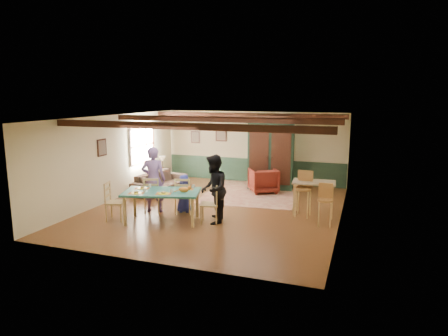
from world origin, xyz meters
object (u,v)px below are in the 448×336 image
(dining_chair_end_left, at_px, (116,201))
(table_lamp, at_px, (162,162))
(person_woman, at_px, (214,189))
(armchair, at_px, (263,180))
(sofa, at_px, (160,182))
(counter_table, at_px, (313,198))
(cat, at_px, (184,189))
(person_man, at_px, (153,179))
(dining_chair_far_right, at_px, (184,195))
(end_table, at_px, (163,176))
(dining_table, at_px, (162,206))
(bar_stool_left, at_px, (303,194))
(bar_stool_right, at_px, (325,205))
(armoire, at_px, (271,155))
(person_child, at_px, (184,193))
(dining_chair_end_right, at_px, (209,203))
(dining_chair_far_left, at_px, (153,195))

(dining_chair_end_left, distance_m, table_lamp, 4.73)
(person_woman, xyz_separation_m, armchair, (0.42, 3.66, -0.49))
(sofa, bearing_deg, counter_table, -94.04)
(cat, bearing_deg, person_man, 136.55)
(dining_chair_far_right, xyz_separation_m, end_table, (-2.49, 3.39, -0.25))
(dining_table, bearing_deg, person_woman, 15.36)
(bar_stool_left, relative_size, bar_stool_right, 1.15)
(counter_table, relative_size, bar_stool_right, 1.06)
(armoire, bearing_deg, person_child, -120.00)
(armchair, relative_size, bar_stool_right, 0.84)
(dining_table, distance_m, bar_stool_right, 4.24)
(sofa, bearing_deg, dining_chair_end_right, -125.58)
(person_man, bearing_deg, person_child, 180.00)
(person_woman, distance_m, table_lamp, 5.31)
(person_woman, distance_m, bar_stool_right, 2.89)
(dining_table, xyz_separation_m, cat, (0.61, 0.05, 0.51))
(dining_chair_end_left, xyz_separation_m, person_man, (0.56, 1.06, 0.42))
(person_man, relative_size, person_woman, 1.05)
(dining_table, bearing_deg, dining_chair_end_left, -164.64)
(dining_table, xyz_separation_m, counter_table, (3.70, 1.93, 0.07))
(bar_stool_left, bearing_deg, dining_chair_far_right, -161.48)
(bar_stool_left, bearing_deg, armchair, 130.42)
(dining_chair_end_left, relative_size, person_man, 0.55)
(person_child, bearing_deg, person_man, 0.00)
(dining_chair_end_right, relative_size, person_child, 0.95)
(dining_chair_far_left, height_order, person_child, person_child)
(person_child, height_order, armchair, person_child)
(person_man, bearing_deg, cat, 136.55)
(dining_chair_end_right, bearing_deg, dining_chair_far_left, -114.92)
(person_man, relative_size, armoire, 0.77)
(person_man, bearing_deg, bar_stool_right, 168.63)
(person_child, height_order, bar_stool_left, bar_stool_left)
(dining_chair_end_left, distance_m, bar_stool_right, 5.49)
(person_man, bearing_deg, armoire, -137.80)
(dining_table, distance_m, counter_table, 4.17)
(dining_table, relative_size, dining_chair_far_left, 1.89)
(dining_chair_end_right, bearing_deg, armchair, 156.47)
(dining_chair_end_left, xyz_separation_m, sofa, (-0.44, 3.28, -0.19))
(dining_chair_end_left, relative_size, sofa, 0.46)
(armoire, bearing_deg, bar_stool_right, -63.89)
(dining_chair_far_right, distance_m, armoire, 4.19)
(armoire, height_order, counter_table, armoire)
(armoire, height_order, sofa, armoire)
(dining_chair_far_right, distance_m, dining_chair_end_left, 1.87)
(dining_chair_far_right, bearing_deg, armoire, -128.68)
(dining_chair_end_right, xyz_separation_m, cat, (-0.60, -0.28, 0.40))
(person_man, distance_m, bar_stool_right, 4.78)
(sofa, bearing_deg, end_table, 31.70)
(person_child, bearing_deg, person_woman, 136.74)
(dining_table, distance_m, dining_chair_end_left, 1.26)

